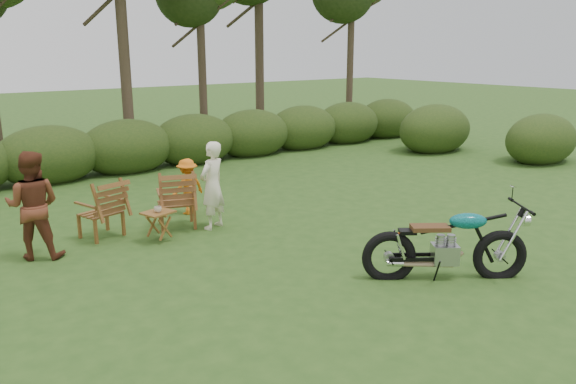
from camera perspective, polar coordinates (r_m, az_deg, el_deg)
ground at (r=8.30m, az=8.06°, el=-8.42°), size 80.00×80.00×0.00m
tree_line at (r=16.23m, az=-16.16°, el=16.04°), size 22.52×11.62×8.14m
motorcycle at (r=8.46m, az=15.46°, el=-8.37°), size 2.31×1.99×1.27m
lawn_chair_right at (r=10.58m, az=-11.14°, el=-3.47°), size 0.95×0.95×1.07m
lawn_chair_left at (r=10.36m, az=-18.32°, el=-4.34°), size 0.87×0.87×1.03m
side_table at (r=9.81m, az=-12.98°, el=-3.41°), size 0.60×0.54×0.52m
cup at (r=9.68m, az=-13.08°, el=-1.73°), size 0.16×0.16×0.10m
adult_a at (r=10.42m, az=-7.55°, el=-3.61°), size 0.69×0.58×1.60m
adult_b at (r=9.75m, az=-23.98°, el=-6.06°), size 1.04×0.98×1.70m
child at (r=11.37m, az=-10.04°, el=-2.15°), size 0.77×0.52×1.11m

